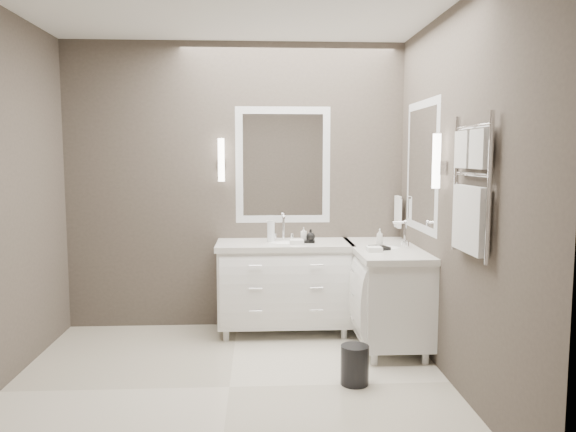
{
  "coord_description": "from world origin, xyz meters",
  "views": [
    {
      "loc": [
        0.21,
        -3.86,
        1.64
      ],
      "look_at": [
        0.46,
        0.7,
        1.15
      ],
      "focal_mm": 35.0,
      "sensor_mm": 36.0,
      "label": 1
    }
  ],
  "objects": [
    {
      "name": "mirror_back",
      "position": [
        0.45,
        1.49,
        1.55
      ],
      "size": [
        0.9,
        0.02,
        1.1
      ],
      "color": "white",
      "rests_on": "wall_back"
    },
    {
      "name": "wall_front",
      "position": [
        0.0,
        -1.5,
        1.35
      ],
      "size": [
        3.2,
        0.01,
        2.7
      ],
      "primitive_type": "cube",
      "color": "#49413A",
      "rests_on": "floor"
    },
    {
      "name": "sconce_back",
      "position": [
        -0.13,
        1.43,
        1.59
      ],
      "size": [
        0.06,
        0.06,
        0.4
      ],
      "color": "white",
      "rests_on": "wall_back"
    },
    {
      "name": "wall_back",
      "position": [
        0.0,
        1.5,
        1.35
      ],
      "size": [
        3.2,
        0.01,
        2.7
      ],
      "primitive_type": "cube",
      "color": "#49413A",
      "rests_on": "floor"
    },
    {
      "name": "soap_bottle_a",
      "position": [
        0.63,
        1.22,
        0.93
      ],
      "size": [
        0.05,
        0.05,
        0.12
      ],
      "primitive_type": "imported",
      "rotation": [
        0.0,
        0.0,
        -0.01
      ],
      "color": "white",
      "rests_on": "amenity_tray_back"
    },
    {
      "name": "waste_bin",
      "position": [
        0.9,
        0.01,
        0.14
      ],
      "size": [
        0.26,
        0.26,
        0.28
      ],
      "primitive_type": "cylinder",
      "rotation": [
        0.0,
        0.0,
        0.34
      ],
      "color": "black",
      "rests_on": "floor"
    },
    {
      "name": "soap_bottle_b",
      "position": [
        0.69,
        1.17,
        0.92
      ],
      "size": [
        0.11,
        0.11,
        0.1
      ],
      "primitive_type": "imported",
      "rotation": [
        0.0,
        0.0,
        -0.38
      ],
      "color": "black",
      "rests_on": "amenity_tray_back"
    },
    {
      "name": "sconce_right",
      "position": [
        1.53,
        0.22,
        1.59
      ],
      "size": [
        0.06,
        0.06,
        0.4
      ],
      "color": "white",
      "rests_on": "wall_right"
    },
    {
      "name": "floor",
      "position": [
        0.0,
        0.0,
        -0.01
      ],
      "size": [
        3.2,
        3.0,
        0.01
      ],
      "primitive_type": "cube",
      "color": "silver",
      "rests_on": "ground"
    },
    {
      "name": "towel_bar_corner",
      "position": [
        1.54,
        1.36,
        1.12
      ],
      "size": [
        0.03,
        0.22,
        0.3
      ],
      "color": "white",
      "rests_on": "wall_right"
    },
    {
      "name": "amenity_tray_right",
      "position": [
        1.24,
        0.8,
        0.86
      ],
      "size": [
        0.17,
        0.2,
        0.03
      ],
      "primitive_type": "cube",
      "rotation": [
        0.0,
        0.0,
        0.27
      ],
      "color": "black",
      "rests_on": "vanity_right"
    },
    {
      "name": "vanity_right",
      "position": [
        1.33,
        0.9,
        0.49
      ],
      "size": [
        0.59,
        1.24,
        0.97
      ],
      "color": "white",
      "rests_on": "floor"
    },
    {
      "name": "amenity_tray_back",
      "position": [
        0.66,
        1.2,
        0.86
      ],
      "size": [
        0.16,
        0.12,
        0.02
      ],
      "primitive_type": "cube",
      "rotation": [
        0.0,
        0.0,
        -0.13
      ],
      "color": "black",
      "rests_on": "vanity_back"
    },
    {
      "name": "water_bottle",
      "position": [
        0.33,
        1.26,
        0.95
      ],
      "size": [
        0.07,
        0.07,
        0.2
      ],
      "primitive_type": "cylinder",
      "rotation": [
        0.0,
        0.0,
        0.01
      ],
      "color": "silver",
      "rests_on": "vanity_back"
    },
    {
      "name": "mirror_right",
      "position": [
        1.59,
        0.8,
        1.55
      ],
      "size": [
        0.02,
        0.9,
        1.1
      ],
      "color": "white",
      "rests_on": "wall_right"
    },
    {
      "name": "vanity_back",
      "position": [
        0.45,
        1.23,
        0.49
      ],
      "size": [
        1.24,
        0.59,
        0.97
      ],
      "color": "white",
      "rests_on": "floor"
    },
    {
      "name": "soap_bottle_c",
      "position": [
        1.24,
        0.8,
        0.95
      ],
      "size": [
        0.07,
        0.07,
        0.15
      ],
      "primitive_type": "imported",
      "rotation": [
        0.0,
        0.0,
        -0.37
      ],
      "color": "white",
      "rests_on": "amenity_tray_right"
    },
    {
      "name": "wall_right",
      "position": [
        1.6,
        0.0,
        1.35
      ],
      "size": [
        0.01,
        3.0,
        2.7
      ],
      "primitive_type": "cube",
      "color": "#49413A",
      "rests_on": "floor"
    },
    {
      "name": "towel_ladder",
      "position": [
        1.55,
        -0.4,
        1.39
      ],
      "size": [
        0.06,
        0.58,
        0.9
      ],
      "color": "white",
      "rests_on": "wall_right"
    }
  ]
}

